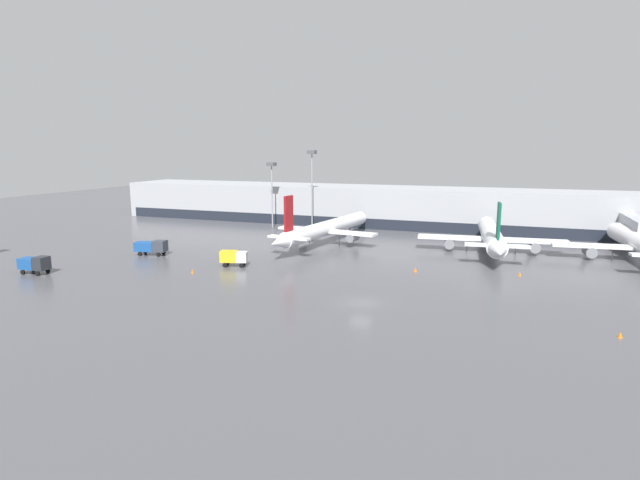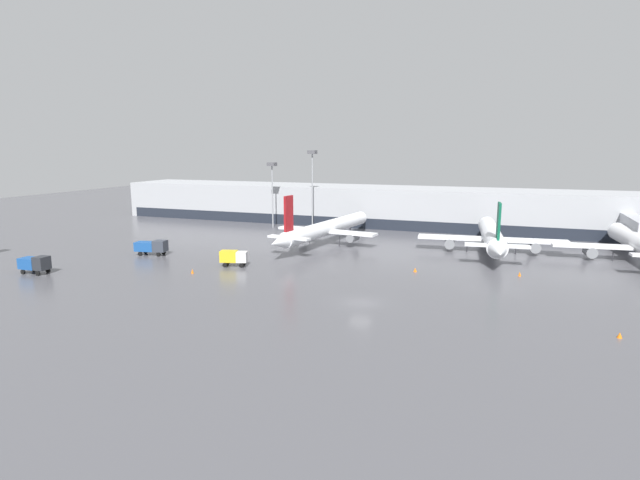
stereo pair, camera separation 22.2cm
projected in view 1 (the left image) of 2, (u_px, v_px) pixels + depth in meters
ground_plane at (361, 303)px, 59.25m from camera, size 320.00×320.00×0.00m
terminal_building at (434, 208)px, 115.54m from camera, size 160.00×30.92×9.00m
parked_jet_0 at (491, 236)px, 87.52m from camera, size 25.50×34.13×9.97m
parked_jet_2 at (326, 228)px, 95.07m from camera, size 20.27×38.29×10.42m
service_truck_0 at (151, 246)px, 85.51m from camera, size 5.68×2.98×2.59m
service_truck_1 at (35, 264)px, 72.73m from camera, size 4.51×2.19×2.63m
service_truck_2 at (234, 257)px, 77.34m from camera, size 4.42×2.64×2.45m
traffic_cone_0 at (620, 335)px, 48.25m from camera, size 0.49×0.49×0.56m
traffic_cone_1 at (415, 270)px, 74.11m from camera, size 0.50×0.50×0.62m
traffic_cone_2 at (192, 271)px, 73.13m from camera, size 0.40×0.40×0.65m
traffic_cone_3 at (520, 274)px, 71.64m from camera, size 0.42×0.42×0.63m
apron_light_mast_0 at (312, 167)px, 112.51m from camera, size 1.80×1.80×17.67m
apron_light_mast_3 at (272, 175)px, 113.75m from camera, size 1.80×1.80×14.97m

